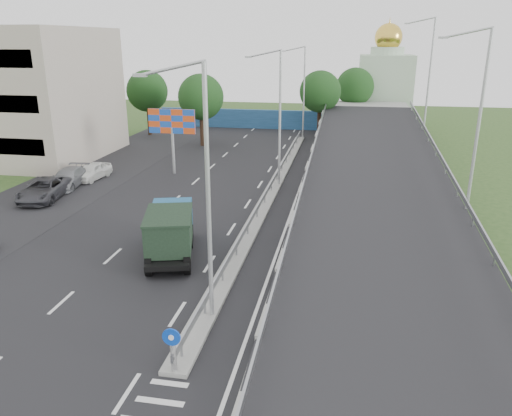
% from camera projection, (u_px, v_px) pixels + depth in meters
% --- Properties ---
extents(road_surface, '(26.00, 90.00, 0.04)m').
position_uv_depth(road_surface, '(219.00, 207.00, 34.20)').
color(road_surface, black).
rests_on(road_surface, ground).
extents(parking_strip, '(8.00, 90.00, 0.05)m').
position_uv_depth(parking_strip, '(47.00, 197.00, 36.43)').
color(parking_strip, black).
rests_on(parking_strip, ground).
extents(median, '(1.00, 44.00, 0.20)m').
position_uv_depth(median, '(271.00, 192.00, 37.38)').
color(median, gray).
rests_on(median, ground).
extents(overpass_ramp, '(10.00, 50.00, 3.50)m').
position_uv_depth(overpass_ramp, '(375.00, 175.00, 35.57)').
color(overpass_ramp, gray).
rests_on(overpass_ramp, ground).
extents(median_guardrail, '(0.09, 44.00, 0.71)m').
position_uv_depth(median_guardrail, '(271.00, 183.00, 37.18)').
color(median_guardrail, gray).
rests_on(median_guardrail, median).
extents(sign_bollard, '(0.64, 0.23, 1.67)m').
position_uv_depth(sign_bollard, '(173.00, 349.00, 16.75)').
color(sign_bollard, black).
rests_on(sign_bollard, median).
extents(lamp_post_near, '(2.74, 0.18, 10.08)m').
position_uv_depth(lamp_post_near, '(203.00, 182.00, 18.77)').
color(lamp_post_near, '#B2B5B7').
rests_on(lamp_post_near, median).
extents(lamp_post_mid, '(2.74, 0.18, 10.08)m').
position_uv_depth(lamp_post_mid, '(277.00, 111.00, 37.40)').
color(lamp_post_mid, '#B2B5B7').
rests_on(lamp_post_mid, median).
extents(lamp_post_far, '(2.74, 0.18, 10.08)m').
position_uv_depth(lamp_post_far, '(302.00, 87.00, 56.03)').
color(lamp_post_far, '#B2B5B7').
rests_on(lamp_post_far, median).
extents(blue_wall, '(30.00, 0.50, 2.40)m').
position_uv_depth(blue_wall, '(274.00, 120.00, 63.80)').
color(blue_wall, navy).
rests_on(blue_wall, ground).
extents(church, '(7.00, 7.00, 13.80)m').
position_uv_depth(church, '(385.00, 83.00, 67.54)').
color(church, '#B2CCAD').
rests_on(church, ground).
extents(billboard, '(4.00, 0.24, 5.50)m').
position_uv_depth(billboard, '(172.00, 125.00, 41.34)').
color(billboard, '#B2B5B7').
rests_on(billboard, ground).
extents(tree_left_mid, '(4.80, 4.80, 7.60)m').
position_uv_depth(tree_left_mid, '(201.00, 97.00, 52.38)').
color(tree_left_mid, black).
rests_on(tree_left_mid, ground).
extents(tree_median_far, '(4.80, 4.80, 7.60)m').
position_uv_depth(tree_median_far, '(320.00, 92.00, 57.77)').
color(tree_median_far, black).
rests_on(tree_median_far, ground).
extents(tree_left_far, '(4.80, 4.80, 7.60)m').
position_uv_depth(tree_left_far, '(147.00, 91.00, 58.40)').
color(tree_left_far, black).
rests_on(tree_left_far, ground).
extents(tree_ramp_far, '(4.80, 4.80, 7.60)m').
position_uv_depth(tree_ramp_far, '(355.00, 87.00, 63.61)').
color(tree_ramp_far, black).
rests_on(tree_ramp_far, ground).
extents(dump_truck, '(3.65, 6.27, 2.61)m').
position_uv_depth(dump_truck, '(170.00, 230.00, 26.13)').
color(dump_truck, black).
rests_on(dump_truck, ground).
extents(parked_car_c, '(3.17, 5.59, 1.47)m').
position_uv_depth(parked_car_c, '(44.00, 189.00, 35.70)').
color(parked_car_c, '#393A3F').
rests_on(parked_car_c, ground).
extents(parked_car_d, '(2.50, 5.06, 1.41)m').
position_uv_depth(parked_car_d, '(68.00, 178.00, 38.76)').
color(parked_car_d, gray).
rests_on(parked_car_d, ground).
extents(parked_car_e, '(2.06, 4.18, 1.37)m').
position_uv_depth(parked_car_e, '(92.00, 171.00, 40.83)').
color(parked_car_e, white).
rests_on(parked_car_e, ground).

